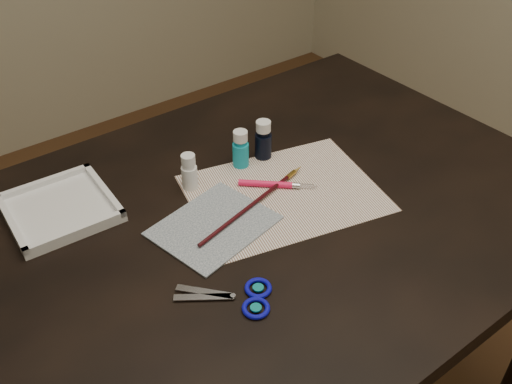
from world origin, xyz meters
TOP-DOWN VIEW (x-y plane):
  - table at (0.00, 0.00)m, footprint 1.30×0.90m
  - paper at (0.08, 0.01)m, footprint 0.44×0.37m
  - canvas at (-0.09, 0.01)m, footprint 0.25×0.21m
  - paint_bottle_white at (-0.06, 0.15)m, footprint 0.04×0.04m
  - paint_bottle_cyan at (0.07, 0.15)m, footprint 0.04×0.04m
  - paint_bottle_navy at (0.13, 0.15)m, footprint 0.04×0.04m
  - paintbrush at (0.01, 0.02)m, footprint 0.32×0.09m
  - craft_knife at (0.08, 0.04)m, footprint 0.13×0.12m
  - scissors at (-0.18, -0.15)m, footprint 0.20×0.18m
  - palette_tray at (-0.31, 0.23)m, footprint 0.21×0.21m

SIDE VIEW (x-z plane):
  - table at x=0.00m, z-range 0.00..0.75m
  - paper at x=0.08m, z-range 0.75..0.75m
  - canvas at x=-0.09m, z-range 0.75..0.75m
  - scissors at x=-0.18m, z-range 0.75..0.76m
  - craft_knife at x=0.08m, z-range 0.75..0.76m
  - paintbrush at x=0.01m, z-range 0.75..0.76m
  - palette_tray at x=-0.31m, z-range 0.75..0.77m
  - paint_bottle_white at x=-0.06m, z-range 0.75..0.83m
  - paint_bottle_cyan at x=0.07m, z-range 0.75..0.84m
  - paint_bottle_navy at x=0.13m, z-range 0.75..0.84m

